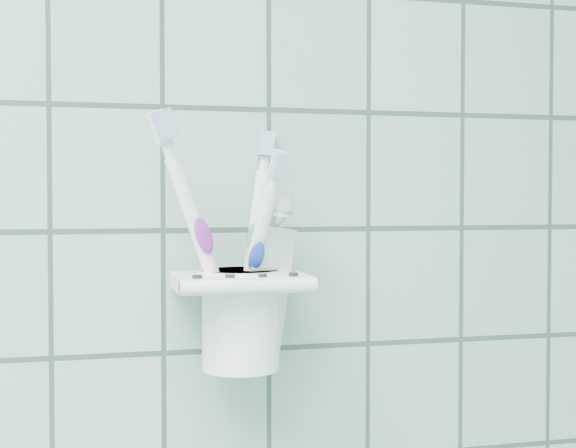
# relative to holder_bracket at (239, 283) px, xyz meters

# --- Properties ---
(holder_bracket) EXTENTS (0.11, 0.10, 0.03)m
(holder_bracket) POSITION_rel_holder_bracket_xyz_m (0.00, 0.00, 0.00)
(holder_bracket) COLOR white
(holder_bracket) RESTS_ON wall_back
(cup) EXTENTS (0.07, 0.07, 0.09)m
(cup) POSITION_rel_holder_bracket_xyz_m (0.00, 0.00, -0.03)
(cup) COLOR white
(cup) RESTS_ON holder_bracket
(toothbrush_pink) EXTENTS (0.08, 0.03, 0.22)m
(toothbrush_pink) POSITION_rel_holder_bracket_xyz_m (0.00, -0.01, 0.05)
(toothbrush_pink) COLOR white
(toothbrush_pink) RESTS_ON cup
(toothbrush_blue) EXTENTS (0.04, 0.04, 0.20)m
(toothbrush_blue) POSITION_rel_holder_bracket_xyz_m (0.00, 0.02, 0.04)
(toothbrush_blue) COLOR white
(toothbrush_blue) RESTS_ON cup
(toothbrush_orange) EXTENTS (0.04, 0.05, 0.19)m
(toothbrush_orange) POSITION_rel_holder_bracket_xyz_m (-0.01, 0.01, 0.03)
(toothbrush_orange) COLOR white
(toothbrush_orange) RESTS_ON cup
(toothpaste_tube) EXTENTS (0.06, 0.04, 0.15)m
(toothpaste_tube) POSITION_rel_holder_bracket_xyz_m (0.01, -0.00, 0.02)
(toothpaste_tube) COLOR silver
(toothpaste_tube) RESTS_ON cup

